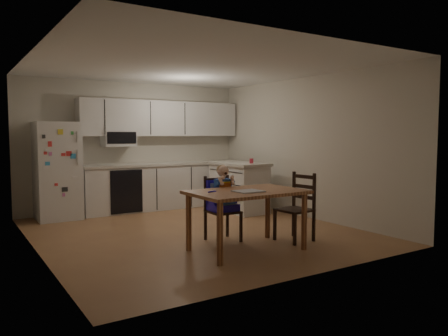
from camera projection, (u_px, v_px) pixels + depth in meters
The scene contains 10 objects.
room at pixel (180, 149), 7.00m from camera, with size 4.52×5.01×2.51m.
refrigerator at pixel (57, 171), 7.61m from camera, with size 0.72×0.70×1.70m, color silver.
kitchen_run at pixel (163, 164), 8.78m from camera, with size 3.37×0.62×2.15m.
kitchen_island at pixel (239, 187), 8.43m from camera, with size 0.67×1.28×0.94m.
red_cup at pixel (251, 161), 8.14m from camera, with size 0.07×0.07×0.09m, color #B72535.
dining_table at pixel (247, 199), 5.57m from camera, with size 1.44×0.93×0.77m.
napkin at pixel (248, 191), 5.45m from camera, with size 0.33×0.29×0.01m, color #A3A4A8.
toddler_spoon at pixel (211, 192), 5.40m from camera, with size 0.02×0.02×0.12m, color #2516D2.
chair_booster at pixel (221, 195), 6.09m from camera, with size 0.41×0.41×1.06m.
chair_side at pixel (299, 202), 6.14m from camera, with size 0.46×0.46×0.95m.
Camera 1 is at (-3.15, -5.82, 1.50)m, focal length 35.00 mm.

